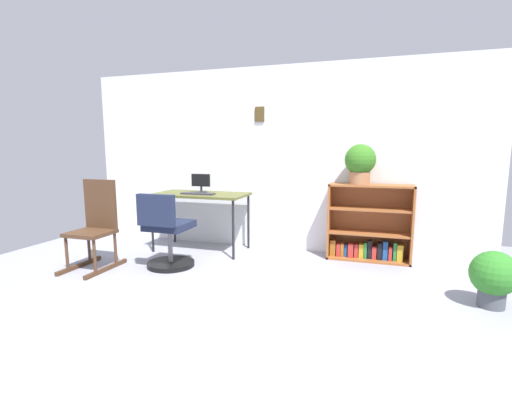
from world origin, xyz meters
TOP-DOWN VIEW (x-y plane):
  - ground_plane at (0.00, 0.00)m, footprint 6.24×6.24m
  - wall_back at (-0.00, 2.15)m, footprint 5.20×0.12m
  - desk at (-0.85, 1.71)m, footprint 1.17×0.62m
  - monitor at (-0.89, 1.80)m, footprint 0.25×0.15m
  - keyboard at (-0.83, 1.60)m, footprint 0.43×0.12m
  - office_chair at (-0.88, 0.92)m, footprint 0.52×0.55m
  - rocking_chair at (-1.63, 0.71)m, footprint 0.42×0.64m
  - bookshelf_low at (1.20, 1.96)m, footprint 0.94×0.30m
  - potted_plant_on_shelf at (1.07, 1.90)m, footprint 0.35×0.35m
  - potted_plant_floor at (2.21, 0.85)m, footprint 0.37×0.37m

SIDE VIEW (x-z plane):
  - ground_plane at x=0.00m, z-range 0.00..0.00m
  - potted_plant_floor at x=2.21m, z-range 0.03..0.50m
  - office_chair at x=-0.88m, z-range -0.06..0.78m
  - bookshelf_low at x=1.20m, z-range -0.06..0.83m
  - rocking_chair at x=-1.63m, z-range 0.00..0.96m
  - desk at x=-0.85m, z-range 0.31..1.05m
  - keyboard at x=-0.83m, z-range 0.74..0.75m
  - monitor at x=-0.89m, z-range 0.74..0.98m
  - potted_plant_on_shelf at x=1.07m, z-range 0.91..1.37m
  - wall_back at x=0.00m, z-range 0.00..2.31m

